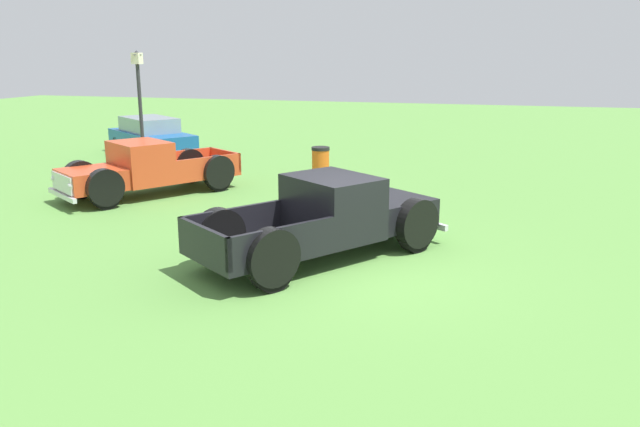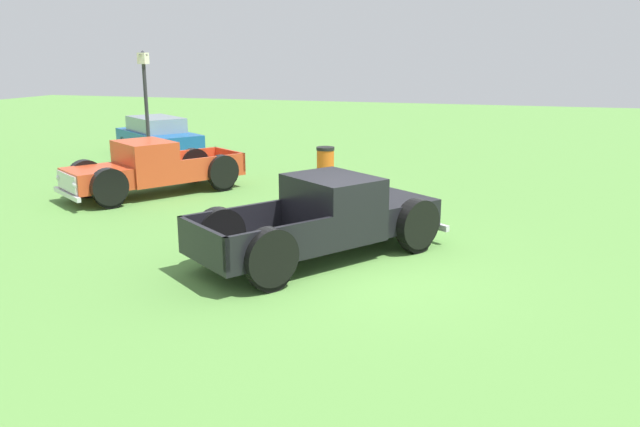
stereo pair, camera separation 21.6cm
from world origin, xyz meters
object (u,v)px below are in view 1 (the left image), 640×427
(pickup_truck_foreground, at_px, (335,218))
(trash_can, at_px, (321,161))
(pickup_truck_behind_left, at_px, (139,171))
(sedan_distant_b, at_px, (151,136))
(lamp_post_near, at_px, (141,110))

(pickup_truck_foreground, distance_m, trash_can, 8.23)
(pickup_truck_behind_left, xyz_separation_m, trash_can, (4.28, -3.99, -0.25))
(pickup_truck_behind_left, height_order, sedan_distant_b, pickup_truck_behind_left)
(pickup_truck_behind_left, bearing_deg, sedan_distant_b, 28.37)
(pickup_truck_foreground, bearing_deg, lamp_post_near, 50.91)
(pickup_truck_behind_left, xyz_separation_m, sedan_distant_b, (6.55, 3.54, 0.04))
(trash_can, bearing_deg, sedan_distant_b, 73.20)
(pickup_truck_foreground, height_order, pickup_truck_behind_left, pickup_truck_foreground)
(pickup_truck_foreground, bearing_deg, sedan_distant_b, 44.97)
(pickup_truck_foreground, relative_size, pickup_truck_behind_left, 1.03)
(pickup_truck_foreground, relative_size, trash_can, 5.57)
(pickup_truck_foreground, distance_m, lamp_post_near, 10.96)
(pickup_truck_foreground, height_order, sedan_distant_b, pickup_truck_foreground)
(pickup_truck_foreground, xyz_separation_m, pickup_truck_behind_left, (3.55, 6.55, -0.03))
(sedan_distant_b, relative_size, lamp_post_near, 1.17)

